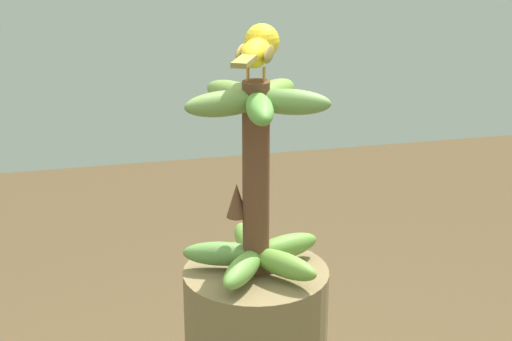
% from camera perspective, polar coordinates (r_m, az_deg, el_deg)
% --- Properties ---
extents(banana_bunch, '(0.25, 0.26, 0.34)m').
position_cam_1_polar(banana_bunch, '(1.35, -0.03, -0.72)').
color(banana_bunch, brown).
rests_on(banana_bunch, banana_tree).
extents(perched_bird, '(0.19, 0.11, 0.09)m').
position_cam_1_polar(perched_bird, '(1.31, 0.18, 8.74)').
color(perched_bird, '#C68933').
rests_on(perched_bird, banana_bunch).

